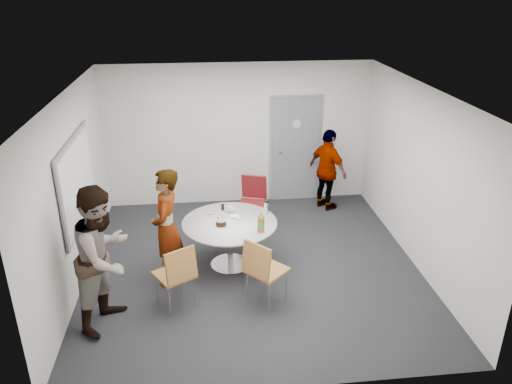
{
  "coord_description": "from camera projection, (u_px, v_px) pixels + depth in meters",
  "views": [
    {
      "loc": [
        -0.69,
        -6.55,
        4.1
      ],
      "look_at": [
        0.08,
        0.25,
        1.14
      ],
      "focal_mm": 35.0,
      "sensor_mm": 36.0,
      "label": 1
    }
  ],
  "objects": [
    {
      "name": "whiteboard",
      "position": [
        78.0,
        181.0,
        7.02
      ],
      "size": [
        0.04,
        1.9,
        1.25
      ],
      "color": "gray",
      "rests_on": "wall_left"
    },
    {
      "name": "chair_near_left",
      "position": [
        177.0,
        272.0,
        6.47
      ],
      "size": [
        0.63,
        0.64,
        0.94
      ],
      "rotation": [
        0.0,
        0.0,
        0.53
      ],
      "color": "brown",
      "rests_on": "floor"
    },
    {
      "name": "chair_far",
      "position": [
        253.0,
        197.0,
        8.62
      ],
      "size": [
        0.58,
        0.61,
        0.96
      ],
      "rotation": [
        0.0,
        0.0,
        2.82
      ],
      "color": "maroon",
      "rests_on": "floor"
    },
    {
      "name": "door",
      "position": [
        295.0,
        149.0,
        9.64
      ],
      "size": [
        1.02,
        0.17,
        2.12
      ],
      "color": "slate",
      "rests_on": "wall_back"
    },
    {
      "name": "wall_front",
      "position": [
        280.0,
        284.0,
        4.86
      ],
      "size": [
        5.0,
        0.0,
        5.0
      ],
      "primitive_type": "plane",
      "rotation": [
        -1.57,
        0.0,
        0.0
      ],
      "color": "silver",
      "rests_on": "floor"
    },
    {
      "name": "floor",
      "position": [
        253.0,
        266.0,
        7.67
      ],
      "size": [
        5.0,
        5.0,
        0.0
      ],
      "primitive_type": "plane",
      "color": "black",
      "rests_on": "ground"
    },
    {
      "name": "person_right",
      "position": [
        328.0,
        170.0,
        9.31
      ],
      "size": [
        0.79,
        0.98,
        1.56
      ],
      "primitive_type": "imported",
      "rotation": [
        0.0,
        0.0,
        2.11
      ],
      "color": "black",
      "rests_on": "floor"
    },
    {
      "name": "person_main",
      "position": [
        167.0,
        228.0,
        6.98
      ],
      "size": [
        0.47,
        0.67,
        1.73
      ],
      "primitive_type": "imported",
      "rotation": [
        0.0,
        0.0,
        -1.67
      ],
      "color": "#A5C6EA",
      "rests_on": "floor"
    },
    {
      "name": "person_left",
      "position": [
        104.0,
        257.0,
        6.11
      ],
      "size": [
        1.03,
        1.13,
        1.88
      ],
      "primitive_type": "imported",
      "rotation": [
        0.0,
        0.0,
        1.14
      ],
      "color": "white",
      "rests_on": "floor"
    },
    {
      "name": "wall_right",
      "position": [
        420.0,
        178.0,
        7.39
      ],
      "size": [
        0.0,
        5.0,
        5.0
      ],
      "primitive_type": "plane",
      "rotation": [
        1.57,
        0.0,
        -1.57
      ],
      "color": "silver",
      "rests_on": "floor"
    },
    {
      "name": "ceiling",
      "position": [
        252.0,
        92.0,
        6.6
      ],
      "size": [
        5.0,
        5.0,
        0.0
      ],
      "primitive_type": "plane",
      "rotation": [
        3.14,
        0.0,
        0.0
      ],
      "color": "silver",
      "rests_on": "wall_back"
    },
    {
      "name": "table",
      "position": [
        231.0,
        228.0,
        7.46
      ],
      "size": [
        1.42,
        1.42,
        1.05
      ],
      "color": "silver",
      "rests_on": "floor"
    },
    {
      "name": "wall_left",
      "position": [
        73.0,
        193.0,
        6.88
      ],
      "size": [
        0.0,
        5.0,
        5.0
      ],
      "primitive_type": "plane",
      "rotation": [
        1.57,
        0.0,
        1.57
      ],
      "color": "silver",
      "rests_on": "floor"
    },
    {
      "name": "chair_near_right",
      "position": [
        262.0,
        267.0,
        6.55
      ],
      "size": [
        0.68,
        0.67,
        0.97
      ],
      "rotation": [
        0.0,
        0.0,
        -0.82
      ],
      "color": "brown",
      "rests_on": "floor"
    },
    {
      "name": "wall_back",
      "position": [
        238.0,
        135.0,
        9.42
      ],
      "size": [
        5.0,
        0.0,
        5.0
      ],
      "primitive_type": "plane",
      "rotation": [
        1.57,
        0.0,
        0.0
      ],
      "color": "silver",
      "rests_on": "floor"
    }
  ]
}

